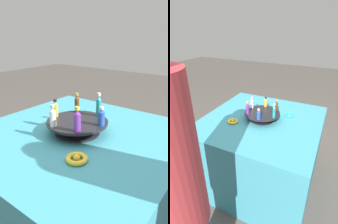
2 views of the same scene
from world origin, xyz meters
The scene contains 12 objects.
ground_plane centered at (0.00, 0.00, 0.00)m, with size 12.00×12.00×0.00m, color #4C4742.
party_table centered at (0.00, 0.00, 0.37)m, with size 1.05×1.05×0.73m.
display_stand centered at (0.00, 0.00, 0.77)m, with size 0.32×0.32×0.07m.
bottle_blue centered at (0.13, 0.02, 0.84)m, with size 0.03×0.03×0.10m.
bottle_teal centered at (0.05, 0.13, 0.86)m, with size 0.03×0.03×0.13m.
bottle_brown centered at (-0.09, 0.10, 0.85)m, with size 0.03×0.03×0.11m.
bottle_gold centered at (-0.13, -0.02, 0.84)m, with size 0.03×0.03×0.10m.
bottle_clear centered at (-0.05, -0.13, 0.85)m, with size 0.03×0.03×0.11m.
bottle_purple centered at (0.09, -0.10, 0.86)m, with size 0.03×0.03×0.12m.
ribbon_bow_teal centered at (-0.17, 0.21, 0.74)m, with size 0.09×0.09×0.03m.
ribbon_bow_gold centered at (0.17, -0.21, 0.74)m, with size 0.09×0.09×0.03m.
person_figure centered at (0.98, -0.01, 0.78)m, with size 0.26×0.26×1.55m.
Camera 2 is at (1.31, 0.54, 1.52)m, focal length 28.00 mm.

